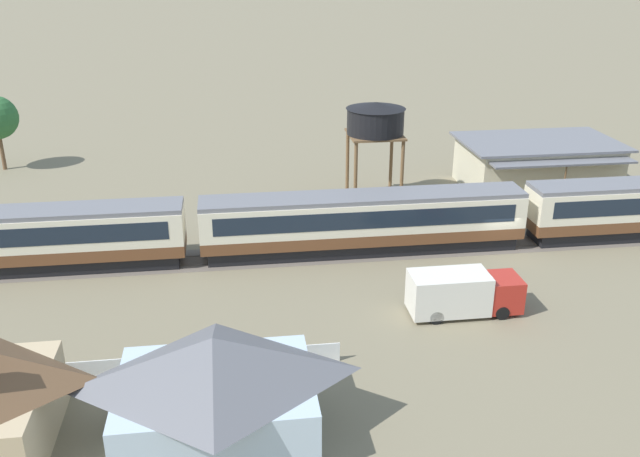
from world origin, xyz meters
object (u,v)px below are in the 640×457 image
at_px(passenger_train, 367,220).
at_px(cottage_grey_roof, 215,386).
at_px(water_tower, 375,120).
at_px(station_building, 537,164).
at_px(delivery_truck_red, 462,293).

distance_m(passenger_train, cottage_grey_roof, 20.63).
xyz_separation_m(passenger_train, water_tower, (2.55, 9.90, 4.51)).
xyz_separation_m(passenger_train, cottage_grey_roof, (-10.08, -18.00, 0.18)).
bearing_deg(water_tower, passenger_train, -104.43).
distance_m(station_building, delivery_truck_red, 24.75).
relative_size(cottage_grey_roof, delivery_truck_red, 1.37).
height_order(cottage_grey_roof, delivery_truck_red, cottage_grey_roof).
bearing_deg(delivery_truck_red, cottage_grey_roof, -147.45).
bearing_deg(water_tower, station_building, 5.92).
bearing_deg(delivery_truck_red, passenger_train, 111.66).
distance_m(station_building, water_tower, 15.54).
xyz_separation_m(passenger_train, delivery_truck_red, (3.66, -9.22, -1.00)).
height_order(passenger_train, cottage_grey_roof, cottage_grey_roof).
bearing_deg(delivery_truck_red, station_building, 56.59).
relative_size(station_building, cottage_grey_roof, 1.52).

